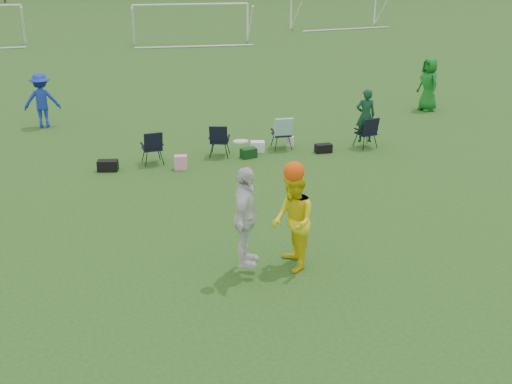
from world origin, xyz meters
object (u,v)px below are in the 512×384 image
object	(u,v)px
fielder_blue	(42,100)
goal_mid	(191,12)
fielder_green_far	(429,84)
center_contest	(273,219)
goal_right	(335,1)

from	to	relation	value
fielder_blue	goal_mid	world-z (taller)	goal_mid
fielder_green_far	center_contest	world-z (taller)	center_contest
fielder_blue	center_contest	world-z (taller)	center_contest
fielder_blue	goal_right	size ratio (longest dim) A/B	0.25
fielder_green_far	goal_mid	world-z (taller)	goal_mid
goal_right	fielder_green_far	bearing A→B (deg)	-111.42
fielder_blue	goal_mid	distance (m)	20.85
fielder_blue	fielder_green_far	xyz separation A→B (m)	(13.91, -1.11, 0.06)
fielder_blue	center_contest	bearing A→B (deg)	111.88
goal_mid	goal_right	distance (m)	13.42
center_contest	goal_mid	distance (m)	31.43
fielder_green_far	goal_right	distance (m)	27.02
fielder_blue	fielder_green_far	distance (m)	13.95
center_contest	goal_mid	xyz separation A→B (m)	(3.42, 31.23, 0.84)
fielder_blue	goal_mid	size ratio (longest dim) A/B	0.25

